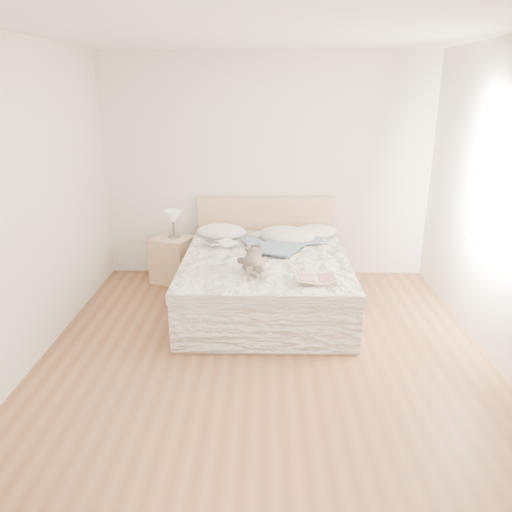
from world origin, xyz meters
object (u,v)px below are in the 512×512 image
(table_lamp, at_px, (173,218))
(photo_book, at_px, (219,243))
(bed, at_px, (266,279))
(nightstand, at_px, (173,260))
(childrens_book, at_px, (316,279))
(teddy_bear, at_px, (253,268))

(table_lamp, distance_m, photo_book, 0.76)
(bed, bearing_deg, nightstand, 148.21)
(bed, distance_m, photo_book, 0.67)
(childrens_book, bearing_deg, teddy_bear, 157.99)
(bed, relative_size, childrens_book, 5.60)
(teddy_bear, bearing_deg, childrens_book, -24.44)
(photo_book, bearing_deg, teddy_bear, -103.65)
(nightstand, bearing_deg, teddy_bear, -51.92)
(bed, distance_m, teddy_bear, 0.70)
(table_lamp, relative_size, photo_book, 0.96)
(table_lamp, bearing_deg, childrens_book, -44.15)
(table_lamp, height_order, childrens_book, table_lamp)
(bed, xyz_separation_m, table_lamp, (-1.11, 0.72, 0.49))
(nightstand, height_order, teddy_bear, teddy_bear)
(nightstand, bearing_deg, bed, -31.79)
(table_lamp, distance_m, teddy_bear, 1.65)
(photo_book, xyz_separation_m, childrens_book, (0.98, -1.07, 0.00))
(nightstand, distance_m, teddy_bear, 1.70)
(photo_book, height_order, childrens_book, same)
(photo_book, distance_m, childrens_book, 1.45)
(table_lamp, bearing_deg, photo_book, -37.48)
(photo_book, distance_m, teddy_bear, 0.95)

